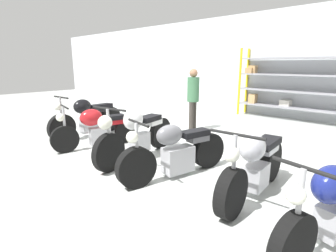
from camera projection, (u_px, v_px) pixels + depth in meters
ground_plane at (153, 168)px, 4.67m from camera, size 30.00×30.00×0.00m
back_wall at (290, 64)px, 8.73m from camera, size 30.00×0.08×3.60m
shelving_rack at (305, 85)px, 8.19m from camera, size 4.50×0.63×2.35m
motorcycle_black at (88, 118)px, 6.66m from camera, size 0.60×2.08×1.08m
motorcycle_red at (97, 127)px, 5.75m from camera, size 0.70×1.95×0.99m
motorcycle_white at (137, 133)px, 5.01m from camera, size 0.75×2.21×1.10m
motorcycle_grey at (176, 152)px, 4.24m from camera, size 0.73×2.04×1.00m
motorcycle_silver at (255, 165)px, 3.59m from camera, size 0.67×2.00×1.04m
motorcycle_blue at (333, 205)px, 2.60m from camera, size 0.70×1.94×1.00m
person_browsing at (193, 95)px, 7.06m from camera, size 0.38×0.38×1.68m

